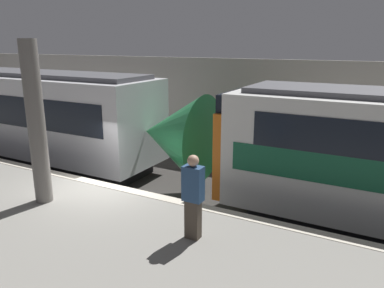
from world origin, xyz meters
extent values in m
plane|color=#33302D|center=(0.00, 0.00, 0.00)|extent=(120.00, 120.00, 0.00)
cube|color=gray|center=(0.00, -2.47, 0.57)|extent=(40.00, 4.94, 1.15)
cube|color=beige|center=(0.00, -0.15, 1.15)|extent=(40.00, 0.30, 0.01)
cube|color=#9E998E|center=(0.00, 7.29, 2.09)|extent=(50.00, 0.15, 4.19)
cylinder|color=slate|center=(-0.50, -1.63, 3.02)|extent=(0.40, 0.40, 3.75)
cube|color=black|center=(-7.86, 2.79, 0.29)|extent=(13.29, 2.38, 0.59)
cube|color=silver|center=(-7.86, 2.79, 2.08)|extent=(14.45, 2.90, 2.98)
cube|color=#4C4C51|center=(-7.86, 2.79, 3.65)|extent=(13.87, 2.03, 0.16)
cone|color=#238447|center=(0.46, 2.79, 1.93)|extent=(2.20, 2.76, 2.76)
sphere|color=#F2EFCC|center=(1.41, 2.79, 1.48)|extent=(0.20, 0.20, 0.20)
cube|color=orange|center=(2.64, 2.79, 1.84)|extent=(0.25, 2.85, 2.39)
cube|color=black|center=(2.64, 2.79, 3.03)|extent=(0.25, 2.56, 0.95)
sphere|color=#EA4C42|center=(2.49, 2.14, 1.42)|extent=(0.18, 0.18, 0.18)
sphere|color=#EA4C42|center=(2.49, 3.45, 1.42)|extent=(0.18, 0.18, 0.18)
cube|color=#473D33|center=(3.47, -1.47, 1.54)|extent=(0.28, 0.20, 0.78)
cube|color=navy|center=(3.47, -1.47, 2.27)|extent=(0.38, 0.24, 0.68)
sphere|color=tan|center=(3.47, -1.47, 2.71)|extent=(0.22, 0.22, 0.22)
camera|label=1|loc=(6.59, -7.23, 4.82)|focal=35.00mm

